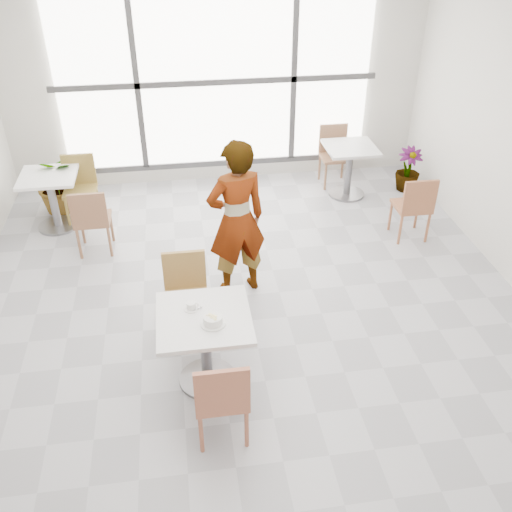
{
  "coord_description": "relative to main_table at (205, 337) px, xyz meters",
  "views": [
    {
      "loc": [
        -0.63,
        -4.51,
        3.8
      ],
      "look_at": [
        0.0,
        -0.3,
        1.0
      ],
      "focal_mm": 39.57,
      "sensor_mm": 36.0,
      "label": 1
    }
  ],
  "objects": [
    {
      "name": "chair_near",
      "position": [
        0.08,
        -0.68,
        -0.02
      ],
      "size": [
        0.42,
        0.42,
        0.87
      ],
      "rotation": [
        0.0,
        0.0,
        3.14
      ],
      "color": "#A55E45",
      "rests_on": "ground"
    },
    {
      "name": "wall_back",
      "position": [
        0.52,
        4.28,
        0.98
      ],
      "size": [
        6.0,
        0.0,
        6.0
      ],
      "primitive_type": "plane",
      "rotation": [
        1.57,
        0.0,
        0.0
      ],
      "color": "silver",
      "rests_on": "ground"
    },
    {
      "name": "bg_chair_right_far",
      "position": [
        2.21,
        3.88,
        -0.02
      ],
      "size": [
        0.42,
        0.42,
        0.87
      ],
      "color": "#976849",
      "rests_on": "ground"
    },
    {
      "name": "bg_chair_left_near",
      "position": [
        -1.18,
        2.34,
        -0.02
      ],
      "size": [
        0.42,
        0.42,
        0.87
      ],
      "rotation": [
        0.0,
        0.0,
        3.14
      ],
      "color": "#8A5C40",
      "rests_on": "ground"
    },
    {
      "name": "chair_far",
      "position": [
        -0.13,
        0.74,
        -0.02
      ],
      "size": [
        0.42,
        0.42,
        0.87
      ],
      "color": "olive",
      "rests_on": "ground"
    },
    {
      "name": "plant_left",
      "position": [
        -1.74,
        3.53,
        -0.11
      ],
      "size": [
        0.88,
        0.81,
        0.83
      ],
      "primitive_type": "imported",
      "rotation": [
        0.0,
        0.0,
        -0.24
      ],
      "color": "#40873C",
      "rests_on": "ground"
    },
    {
      "name": "bg_chair_left_far",
      "position": [
        -1.42,
        3.31,
        -0.02
      ],
      "size": [
        0.42,
        0.42,
        0.87
      ],
      "color": "olive",
      "rests_on": "ground"
    },
    {
      "name": "oatmeal_bowl",
      "position": [
        0.07,
        -0.11,
        0.27
      ],
      "size": [
        0.21,
        0.21,
        0.09
      ],
      "color": "silver",
      "rests_on": "main_table"
    },
    {
      "name": "bg_table_right",
      "position": [
        2.3,
        3.42,
        -0.04
      ],
      "size": [
        0.7,
        0.7,
        0.75
      ],
      "color": "silver",
      "rests_on": "ground"
    },
    {
      "name": "bg_chair_right_near",
      "position": [
        2.75,
        2.09,
        -0.02
      ],
      "size": [
        0.42,
        0.42,
        0.87
      ],
      "rotation": [
        0.0,
        0.0,
        3.14
      ],
      "color": "#995A3A",
      "rests_on": "ground"
    },
    {
      "name": "main_table",
      "position": [
        0.0,
        0.0,
        0.0
      ],
      "size": [
        0.8,
        0.8,
        0.75
      ],
      "color": "silver",
      "rests_on": "ground"
    },
    {
      "name": "coffee_cup",
      "position": [
        -0.1,
        0.12,
        0.26
      ],
      "size": [
        0.16,
        0.13,
        0.07
      ],
      "color": "silver",
      "rests_on": "main_table"
    },
    {
      "name": "ceiling",
      "position": [
        0.52,
        0.78,
        2.48
      ],
      "size": [
        7.0,
        7.0,
        0.0
      ],
      "primitive_type": "plane",
      "rotation": [
        3.14,
        0.0,
        0.0
      ],
      "color": "white",
      "rests_on": "ground"
    },
    {
      "name": "floor",
      "position": [
        0.52,
        0.78,
        -0.52
      ],
      "size": [
        7.0,
        7.0,
        0.0
      ],
      "primitive_type": "plane",
      "color": "#9E9EA5",
      "rests_on": "ground"
    },
    {
      "name": "window",
      "position": [
        0.52,
        4.22,
        0.98
      ],
      "size": [
        4.6,
        0.07,
        2.52
      ],
      "color": "white",
      "rests_on": "ground"
    },
    {
      "name": "bg_table_left",
      "position": [
        -1.75,
        3.08,
        -0.04
      ],
      "size": [
        0.7,
        0.7,
        0.75
      ],
      "color": "white",
      "rests_on": "ground"
    },
    {
      "name": "person",
      "position": [
        0.45,
        1.36,
        0.36
      ],
      "size": [
        0.73,
        0.57,
        1.77
      ],
      "primitive_type": "imported",
      "rotation": [
        0.0,
        0.0,
        3.4
      ],
      "color": "black",
      "rests_on": "ground"
    },
    {
      "name": "plant_right",
      "position": [
        3.22,
        3.44,
        -0.2
      ],
      "size": [
        0.38,
        0.38,
        0.65
      ],
      "primitive_type": "imported",
      "rotation": [
        0.0,
        0.0,
        -0.05
      ],
      "color": "#4D7D3B",
      "rests_on": "ground"
    }
  ]
}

